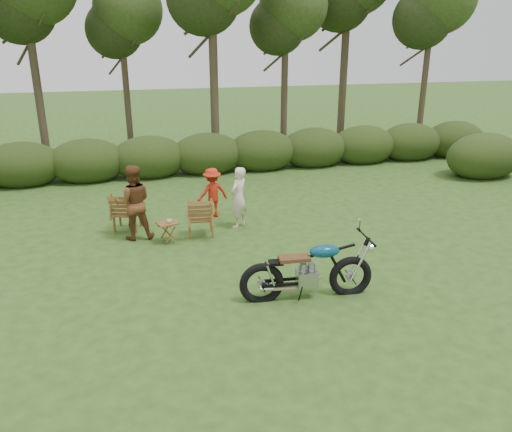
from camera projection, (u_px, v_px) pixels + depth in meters
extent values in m
plane|color=#294617|center=(290.00, 288.00, 9.49)|extent=(80.00, 80.00, 0.00)
cylinder|color=#372C1E|center=(34.00, 65.00, 16.99)|extent=(0.28, 0.28, 7.20)
cylinder|color=#372C1E|center=(125.00, 75.00, 18.89)|extent=(0.24, 0.24, 6.30)
sphere|color=#263F17|center=(120.00, 20.00, 18.23)|extent=(2.52, 2.52, 2.52)
cylinder|color=#372C1E|center=(213.00, 58.00, 17.40)|extent=(0.30, 0.30, 7.65)
cylinder|color=#372C1E|center=(285.00, 72.00, 19.34)|extent=(0.26, 0.26, 6.48)
sphere|color=#263F17|center=(286.00, 16.00, 18.66)|extent=(2.59, 2.59, 2.59)
cylinder|color=#372C1E|center=(345.00, 51.00, 20.84)|extent=(0.32, 0.32, 7.92)
cylinder|color=#372C1E|center=(426.00, 66.00, 19.64)|extent=(0.24, 0.24, 6.84)
sphere|color=#263F17|center=(432.00, 8.00, 18.93)|extent=(2.74, 2.74, 2.74)
ellipsoid|color=#243513|center=(22.00, 165.00, 15.97)|extent=(2.52, 1.68, 1.51)
ellipsoid|color=#243513|center=(87.00, 162.00, 16.46)|extent=(2.52, 1.68, 1.51)
ellipsoid|color=#243513|center=(149.00, 158.00, 16.95)|extent=(2.52, 1.68, 1.51)
ellipsoid|color=#243513|center=(207.00, 155.00, 17.45)|extent=(2.52, 1.68, 1.51)
ellipsoid|color=#243513|center=(262.00, 151.00, 17.94)|extent=(2.52, 1.68, 1.51)
ellipsoid|color=#243513|center=(314.00, 148.00, 18.44)|extent=(2.52, 1.68, 1.51)
ellipsoid|color=#243513|center=(363.00, 145.00, 18.93)|extent=(2.52, 1.68, 1.51)
ellipsoid|color=#243513|center=(410.00, 143.00, 19.43)|extent=(2.52, 1.68, 1.51)
ellipsoid|color=#243513|center=(454.00, 140.00, 19.92)|extent=(2.52, 1.68, 1.51)
ellipsoid|color=#243513|center=(484.00, 157.00, 16.94)|extent=(2.70, 1.80, 1.62)
imported|color=beige|center=(169.00, 221.00, 11.41)|extent=(0.15, 0.15, 0.09)
imported|color=beige|center=(239.00, 227.00, 12.55)|extent=(0.66, 0.65, 1.54)
imported|color=brown|center=(136.00, 238.00, 11.84)|extent=(0.87, 0.68, 1.78)
imported|color=red|center=(213.00, 216.00, 13.27)|extent=(0.95, 0.68, 1.32)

